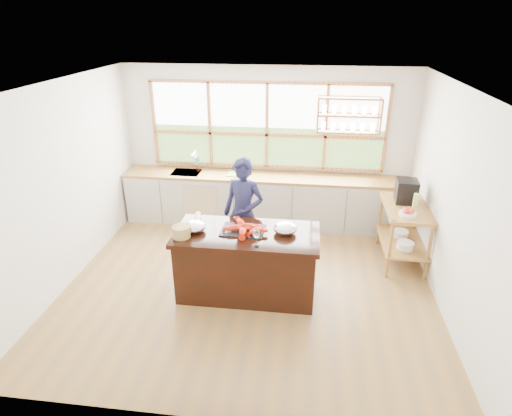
% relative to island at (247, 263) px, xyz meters
% --- Properties ---
extents(ground_plane, '(5.00, 5.00, 0.00)m').
position_rel_island_xyz_m(ground_plane, '(0.00, 0.20, -0.45)').
color(ground_plane, olive).
extents(room_shell, '(5.02, 4.52, 2.71)m').
position_rel_island_xyz_m(room_shell, '(0.02, 0.71, 1.30)').
color(room_shell, silver).
rests_on(room_shell, ground_plane).
extents(back_counter, '(4.90, 0.63, 0.90)m').
position_rel_island_xyz_m(back_counter, '(-0.02, 2.14, 0.00)').
color(back_counter, '#A7A59D').
rests_on(back_counter, ground_plane).
extents(right_shelf_unit, '(0.62, 1.10, 0.90)m').
position_rel_island_xyz_m(right_shelf_unit, '(2.19, 1.09, 0.15)').
color(right_shelf_unit, olive).
rests_on(right_shelf_unit, ground_plane).
extents(island, '(1.85, 0.90, 0.90)m').
position_rel_island_xyz_m(island, '(0.00, 0.00, 0.00)').
color(island, black).
rests_on(island, ground_plane).
extents(cook, '(0.69, 0.53, 1.66)m').
position_rel_island_xyz_m(cook, '(-0.15, 0.70, 0.38)').
color(cook, '#1A1A3C').
rests_on(cook, ground_plane).
extents(potted_plant, '(0.17, 0.14, 0.27)m').
position_rel_island_xyz_m(potted_plant, '(-1.20, 2.20, 0.58)').
color(potted_plant, slate).
rests_on(potted_plant, back_counter).
extents(cutting_board, '(0.44, 0.35, 0.01)m').
position_rel_island_xyz_m(cutting_board, '(-0.45, 2.14, 0.45)').
color(cutting_board, '#61AF35').
rests_on(cutting_board, back_counter).
extents(espresso_machine, '(0.31, 0.33, 0.34)m').
position_rel_island_xyz_m(espresso_machine, '(2.19, 1.28, 0.62)').
color(espresso_machine, black).
rests_on(espresso_machine, right_shelf_unit).
extents(wine_bottle, '(0.07, 0.07, 0.29)m').
position_rel_island_xyz_m(wine_bottle, '(2.24, 0.88, 0.59)').
color(wine_bottle, '#B2BC59').
rests_on(wine_bottle, right_shelf_unit).
extents(fruit_bowl, '(0.23, 0.23, 0.11)m').
position_rel_island_xyz_m(fruit_bowl, '(2.14, 0.79, 0.49)').
color(fruit_bowl, white).
rests_on(fruit_bowl, right_shelf_unit).
extents(slate_board, '(0.57, 0.42, 0.02)m').
position_rel_island_xyz_m(slate_board, '(-0.06, 0.04, 0.45)').
color(slate_board, black).
rests_on(slate_board, island).
extents(lobster_pile, '(0.52, 0.48, 0.08)m').
position_rel_island_xyz_m(lobster_pile, '(-0.03, 0.01, 0.50)').
color(lobster_pile, red).
rests_on(lobster_pile, slate_board).
extents(mixing_bowl_left, '(0.29, 0.29, 0.14)m').
position_rel_island_xyz_m(mixing_bowl_left, '(-0.67, -0.03, 0.51)').
color(mixing_bowl_left, silver).
rests_on(mixing_bowl_left, island).
extents(mixing_bowl_right, '(0.30, 0.30, 0.14)m').
position_rel_island_xyz_m(mixing_bowl_right, '(0.49, 0.06, 0.51)').
color(mixing_bowl_right, silver).
rests_on(mixing_bowl_right, island).
extents(wine_glass, '(0.08, 0.08, 0.22)m').
position_rel_island_xyz_m(wine_glass, '(0.17, -0.33, 0.61)').
color(wine_glass, silver).
rests_on(wine_glass, island).
extents(wicker_basket, '(0.23, 0.23, 0.14)m').
position_rel_island_xyz_m(wicker_basket, '(-0.79, -0.21, 0.52)').
color(wicker_basket, tan).
rests_on(wicker_basket, island).
extents(parchment_roll, '(0.14, 0.31, 0.08)m').
position_rel_island_xyz_m(parchment_roll, '(-0.70, 0.24, 0.49)').
color(parchment_roll, silver).
rests_on(parchment_roll, island).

